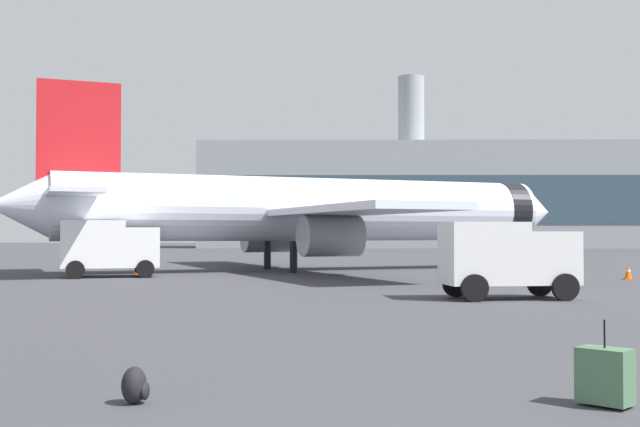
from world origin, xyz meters
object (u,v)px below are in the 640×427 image
Objects in this scene: cargo_van at (507,256)px; rolling_suitcase at (605,376)px; safety_cone_near at (138,268)px; safety_cone_mid at (628,272)px; service_truck at (109,246)px; traveller_backpack at (135,386)px; airplane_at_gate at (308,210)px.

cargo_van is 17.08m from rolling_suitcase.
safety_cone_mid is at bearing -9.98° from safety_cone_near.
safety_cone_near is at bearing 170.02° from safety_cone_mid.
safety_cone_mid is 30.48m from rolling_suitcase.
service_truck is 10.88× the size of traveller_backpack.
cargo_van is 14.37m from safety_cone_mid.
safety_cone_near is (-16.44, 15.98, -1.08)m from cargo_van.
safety_cone_near is at bearing 72.16° from service_truck.
traveller_backpack is at bearing -73.73° from service_truck.
safety_cone_near is at bearing -151.91° from airplane_at_gate.
service_truck reaches higher than safety_cone_mid.
service_truck is 1.13× the size of cargo_van.
safety_cone_near is at bearing 135.81° from cargo_van.
safety_cone_mid is (24.83, -4.37, -0.01)m from safety_cone_near.
service_truck reaches higher than rolling_suitcase.
rolling_suitcase is at bearing -110.88° from safety_cone_mid.
safety_cone_near is 1.03× the size of safety_cone_mid.
safety_cone_near reaches higher than safety_cone_mid.
airplane_at_gate is at bearing 97.41° from rolling_suitcase.
rolling_suitcase is at bearing -66.96° from safety_cone_near.
airplane_at_gate is 31.12× the size of rolling_suitcase.
airplane_at_gate is at bearing 109.48° from cargo_van.
rolling_suitcase is at bearing -98.32° from cargo_van.
cargo_van is (17.28, -13.37, -0.16)m from service_truck.
safety_cone_mid reaches higher than traveller_backpack.
cargo_van is 4.22× the size of rolling_suitcase.
rolling_suitcase is at bearing -82.59° from airplane_at_gate.
airplane_at_gate is 46.52× the size of safety_cone_mid.
airplane_at_gate is 18.55m from safety_cone_mid.
safety_cone_mid is (8.39, 11.61, -1.09)m from cargo_van.
airplane_at_gate reaches higher than service_truck.
traveller_backpack is (8.80, -30.16, -1.37)m from service_truck.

